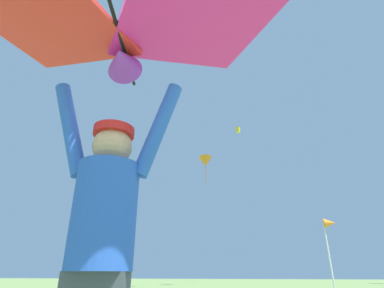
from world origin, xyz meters
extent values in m
cylinder|color=blue|center=(-0.36, 0.02, 1.10)|extent=(0.41, 0.41, 0.56)
sphere|color=tan|center=(-0.36, 0.02, 1.49)|extent=(0.23, 0.23, 0.23)
cylinder|color=red|center=(-0.36, 0.02, 1.59)|extent=(0.29, 0.29, 0.05)
cylinder|color=blue|center=(-0.10, 0.09, 1.61)|extent=(0.29, 0.16, 0.62)
cylinder|color=blue|center=(-0.62, -0.05, 1.61)|extent=(0.29, 0.16, 0.62)
cylinder|color=black|center=(-0.36, 0.02, 2.23)|extent=(0.23, 0.82, 0.02)
cube|color=#DB2393|center=(0.15, 0.02, 2.33)|extent=(1.29, 1.27, 0.24)
cube|color=red|center=(-0.81, -0.23, 2.33)|extent=(1.12, 1.00, 0.24)
cone|color=purple|center=(-0.36, 0.02, 2.13)|extent=(0.28, 0.25, 0.24)
cube|color=yellow|center=(-2.19, 31.40, 16.76)|extent=(0.56, 0.58, 0.72)
cone|color=orange|center=(-4.61, 23.43, 10.08)|extent=(1.37, 1.43, 1.18)
cylinder|color=#A75C15|center=(-4.61, 23.43, 8.83)|extent=(0.05, 0.05, 1.61)
pyramid|color=blue|center=(-1.84, 16.35, 20.37)|extent=(0.95, 0.99, 0.41)
cylinder|color=silver|center=(1.80, 6.92, 1.06)|extent=(0.04, 0.04, 2.11)
cone|color=orange|center=(1.94, 6.92, 1.99)|extent=(0.28, 0.24, 0.24)
camera|label=1|loc=(0.50, -1.44, 0.81)|focal=28.14mm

